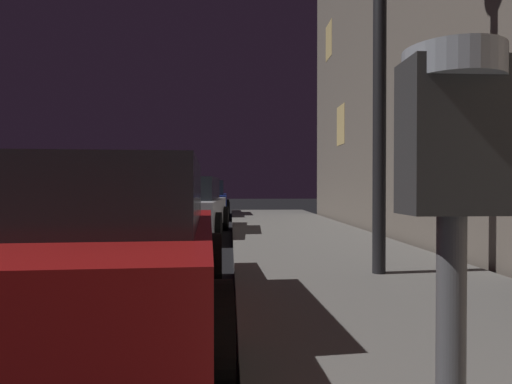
{
  "coord_description": "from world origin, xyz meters",
  "views": [
    {
      "loc": [
        3.95,
        -1.45,
        1.22
      ],
      "look_at": [
        4.08,
        0.79,
        1.19
      ],
      "focal_mm": 30.41,
      "sensor_mm": 36.0,
      "label": 1
    }
  ],
  "objects_px": {
    "car_red": "(102,245)",
    "car_silver": "(185,207)",
    "parking_meter": "(452,215)",
    "car_blue": "(202,199)"
  },
  "relations": [
    {
      "from": "car_red",
      "to": "car_silver",
      "type": "distance_m",
      "value": 6.84
    },
    {
      "from": "car_red",
      "to": "car_silver",
      "type": "relative_size",
      "value": 1.0
    },
    {
      "from": "parking_meter",
      "to": "car_red",
      "type": "relative_size",
      "value": 0.31
    },
    {
      "from": "car_red",
      "to": "car_blue",
      "type": "height_order",
      "value": "same"
    },
    {
      "from": "car_silver",
      "to": "car_blue",
      "type": "relative_size",
      "value": 0.94
    },
    {
      "from": "car_silver",
      "to": "parking_meter",
      "type": "bearing_deg",
      "value": -81.11
    },
    {
      "from": "car_red",
      "to": "car_blue",
      "type": "relative_size",
      "value": 0.94
    },
    {
      "from": "parking_meter",
      "to": "car_red",
      "type": "height_order",
      "value": "parking_meter"
    },
    {
      "from": "parking_meter",
      "to": "car_red",
      "type": "distance_m",
      "value": 3.35
    },
    {
      "from": "car_blue",
      "to": "car_silver",
      "type": "bearing_deg",
      "value": -90.01
    }
  ]
}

